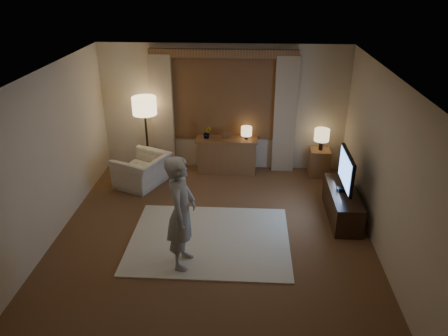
# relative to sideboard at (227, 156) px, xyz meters

# --- Properties ---
(room) EXTENTS (5.04, 5.54, 2.64)m
(room) POSITION_rel_sideboard_xyz_m (-0.08, -2.00, 0.98)
(room) COLOR brown
(room) RESTS_ON ground
(rug) EXTENTS (2.50, 2.00, 0.02)m
(rug) POSITION_rel_sideboard_xyz_m (-0.13, -2.56, -0.34)
(rug) COLOR beige
(rug) RESTS_ON floor
(sideboard) EXTENTS (1.20, 0.40, 0.70)m
(sideboard) POSITION_rel_sideboard_xyz_m (0.00, 0.00, 0.00)
(sideboard) COLOR brown
(sideboard) RESTS_ON floor
(picture_frame) EXTENTS (0.16, 0.02, 0.20)m
(picture_frame) POSITION_rel_sideboard_xyz_m (0.00, 0.00, 0.45)
(picture_frame) COLOR brown
(picture_frame) RESTS_ON sideboard
(plant) EXTENTS (0.17, 0.13, 0.30)m
(plant) POSITION_rel_sideboard_xyz_m (-0.40, 0.00, 0.50)
(plant) COLOR #999999
(plant) RESTS_ON sideboard
(table_lamp_sideboard) EXTENTS (0.22, 0.22, 0.30)m
(table_lamp_sideboard) POSITION_rel_sideboard_xyz_m (0.40, 0.00, 0.55)
(table_lamp_sideboard) COLOR black
(table_lamp_sideboard) RESTS_ON sideboard
(floor_lamp) EXTENTS (0.48, 0.48, 1.63)m
(floor_lamp) POSITION_rel_sideboard_xyz_m (-1.61, -0.18, 1.02)
(floor_lamp) COLOR black
(floor_lamp) RESTS_ON floor
(armchair) EXTENTS (1.14, 1.20, 0.62)m
(armchair) POSITION_rel_sideboard_xyz_m (-1.62, -0.72, -0.04)
(armchair) COLOR beige
(armchair) RESTS_ON floor
(side_table) EXTENTS (0.40, 0.40, 0.56)m
(side_table) POSITION_rel_sideboard_xyz_m (1.91, -0.05, -0.07)
(side_table) COLOR brown
(side_table) RESTS_ON floor
(table_lamp_side) EXTENTS (0.30, 0.30, 0.44)m
(table_lamp_side) POSITION_rel_sideboard_xyz_m (1.91, -0.05, 0.52)
(table_lamp_side) COLOR black
(table_lamp_side) RESTS_ON side_table
(tv_stand) EXTENTS (0.45, 1.40, 0.50)m
(tv_stand) POSITION_rel_sideboard_xyz_m (2.07, -1.73, -0.10)
(tv_stand) COLOR black
(tv_stand) RESTS_ON floor
(tv) EXTENTS (0.23, 0.95, 0.69)m
(tv) POSITION_rel_sideboard_xyz_m (2.07, -1.73, 0.53)
(tv) COLOR black
(tv) RESTS_ON tv_stand
(person) EXTENTS (0.45, 0.64, 1.68)m
(person) POSITION_rel_sideboard_xyz_m (-0.45, -3.19, 0.51)
(person) COLOR gray
(person) RESTS_ON rug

